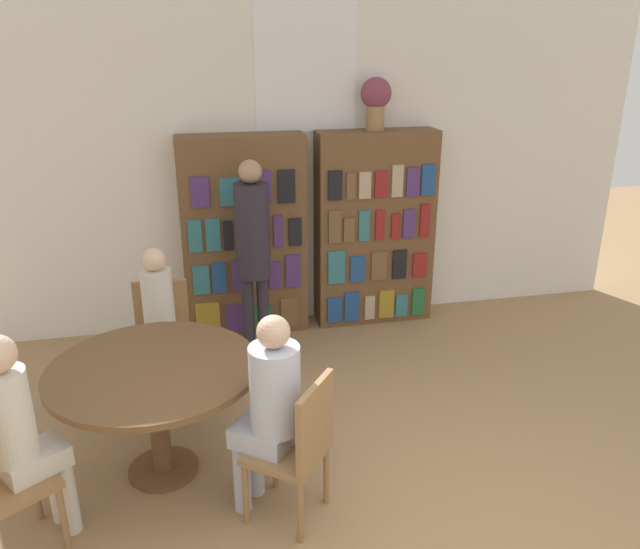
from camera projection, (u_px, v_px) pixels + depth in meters
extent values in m
cube|color=silver|center=(306.00, 165.00, 5.71)|extent=(6.40, 0.06, 3.00)
cube|color=white|center=(306.00, 68.00, 5.38)|extent=(0.90, 0.01, 1.10)
cube|color=brown|center=(244.00, 237.00, 5.62)|extent=(1.11, 0.32, 1.82)
cube|color=olive|center=(208.00, 318.00, 5.64)|extent=(0.21, 0.02, 0.31)
cube|color=#4C2D6B|center=(235.00, 318.00, 5.70)|extent=(0.16, 0.02, 0.27)
cube|color=#236638|center=(262.00, 318.00, 5.75)|extent=(0.18, 0.02, 0.23)
cube|color=brown|center=(289.00, 312.00, 5.79)|extent=(0.15, 0.02, 0.29)
cube|color=#2D707A|center=(201.00, 280.00, 5.50)|extent=(0.14, 0.02, 0.26)
cube|color=navy|center=(219.00, 278.00, 5.53)|extent=(0.12, 0.02, 0.28)
cube|color=#4C2D6B|center=(237.00, 276.00, 5.56)|extent=(0.10, 0.02, 0.29)
cube|color=brown|center=(256.00, 278.00, 5.60)|extent=(0.14, 0.02, 0.22)
cube|color=#4C2D6B|center=(275.00, 275.00, 5.63)|extent=(0.11, 0.02, 0.25)
cube|color=#4C2D6B|center=(293.00, 271.00, 5.65)|extent=(0.14, 0.02, 0.31)
cube|color=#2D707A|center=(195.00, 236.00, 5.35)|extent=(0.12, 0.02, 0.29)
cube|color=#2D707A|center=(213.00, 235.00, 5.38)|extent=(0.12, 0.02, 0.29)
cube|color=black|center=(228.00, 236.00, 5.41)|extent=(0.08, 0.02, 0.26)
cube|color=tan|center=(247.00, 232.00, 5.43)|extent=(0.11, 0.02, 0.31)
cube|color=olive|center=(262.00, 231.00, 5.46)|extent=(0.10, 0.02, 0.30)
cube|color=#4C2D6B|center=(278.00, 231.00, 5.49)|extent=(0.08, 0.02, 0.29)
cube|color=black|center=(295.00, 232.00, 5.53)|extent=(0.11, 0.02, 0.25)
cube|color=#4C2D6B|center=(200.00, 192.00, 5.23)|extent=(0.15, 0.02, 0.26)
cube|color=#2D707A|center=(230.00, 192.00, 5.28)|extent=(0.17, 0.02, 0.24)
cube|color=#4C2D6B|center=(259.00, 188.00, 5.32)|extent=(0.21, 0.02, 0.29)
cube|color=black|center=(287.00, 186.00, 5.37)|extent=(0.15, 0.02, 0.29)
cube|color=brown|center=(374.00, 229.00, 5.87)|extent=(1.11, 0.32, 1.82)
cube|color=navy|center=(335.00, 310.00, 5.88)|extent=(0.13, 0.02, 0.25)
cube|color=navy|center=(351.00, 307.00, 5.91)|extent=(0.14, 0.02, 0.29)
cube|color=tan|center=(370.00, 308.00, 5.95)|extent=(0.10, 0.02, 0.24)
cube|color=olive|center=(386.00, 304.00, 5.98)|extent=(0.15, 0.02, 0.28)
cube|color=#2D707A|center=(401.00, 305.00, 6.02)|extent=(0.12, 0.02, 0.22)
cube|color=#236638|center=(418.00, 301.00, 6.04)|extent=(0.12, 0.02, 0.28)
cube|color=#2D707A|center=(336.00, 267.00, 5.73)|extent=(0.16, 0.02, 0.32)
cube|color=navy|center=(357.00, 269.00, 5.79)|extent=(0.14, 0.02, 0.25)
cube|color=brown|center=(379.00, 266.00, 5.82)|extent=(0.15, 0.02, 0.28)
cube|color=black|center=(399.00, 264.00, 5.86)|extent=(0.14, 0.02, 0.28)
cube|color=maroon|center=(420.00, 265.00, 5.91)|extent=(0.14, 0.02, 0.24)
cube|color=brown|center=(335.00, 227.00, 5.59)|extent=(0.11, 0.02, 0.30)
cube|color=brown|center=(349.00, 230.00, 5.63)|extent=(0.10, 0.02, 0.23)
cube|color=#2D707A|center=(364.00, 226.00, 5.65)|extent=(0.10, 0.02, 0.29)
cube|color=maroon|center=(380.00, 225.00, 5.68)|extent=(0.08, 0.02, 0.28)
cube|color=maroon|center=(395.00, 226.00, 5.72)|extent=(0.08, 0.02, 0.24)
cube|color=#4C2D6B|center=(409.00, 224.00, 5.74)|extent=(0.11, 0.02, 0.28)
cube|color=maroon|center=(425.00, 221.00, 5.76)|extent=(0.09, 0.02, 0.31)
cube|color=black|center=(335.00, 186.00, 5.46)|extent=(0.13, 0.02, 0.26)
cube|color=brown|center=(351.00, 186.00, 5.49)|extent=(0.08, 0.02, 0.23)
cube|color=tan|center=(365.00, 185.00, 5.52)|extent=(0.11, 0.02, 0.24)
cube|color=maroon|center=(381.00, 185.00, 5.55)|extent=(0.11, 0.02, 0.24)
cube|color=tan|center=(397.00, 181.00, 5.57)|extent=(0.11, 0.02, 0.29)
cube|color=#4C2D6B|center=(413.00, 182.00, 5.60)|extent=(0.12, 0.02, 0.26)
cube|color=navy|center=(428.00, 180.00, 5.63)|extent=(0.13, 0.02, 0.28)
cylinder|color=#997047|center=(375.00, 118.00, 5.50)|extent=(0.16, 0.16, 0.21)
sphere|color=brown|center=(376.00, 93.00, 5.43)|extent=(0.27, 0.27, 0.27)
cylinder|color=brown|center=(164.00, 469.00, 3.97)|extent=(0.44, 0.44, 0.03)
cylinder|color=brown|center=(159.00, 421.00, 3.85)|extent=(0.12, 0.12, 0.69)
cylinder|color=brown|center=(153.00, 369.00, 3.72)|extent=(1.26, 1.26, 0.04)
cube|color=olive|center=(10.00, 485.00, 3.22)|extent=(0.56, 0.56, 0.04)
cylinder|color=olive|center=(35.00, 489.00, 3.52)|extent=(0.04, 0.04, 0.40)
cylinder|color=olive|center=(64.00, 518.00, 3.31)|extent=(0.04, 0.04, 0.40)
cube|color=olive|center=(163.00, 348.00, 4.65)|extent=(0.41, 0.41, 0.04)
cube|color=olive|center=(161.00, 308.00, 4.73)|extent=(0.40, 0.04, 0.45)
cylinder|color=olive|center=(189.00, 383.00, 4.60)|extent=(0.04, 0.04, 0.40)
cylinder|color=olive|center=(141.00, 388.00, 4.54)|extent=(0.04, 0.04, 0.40)
cylinder|color=olive|center=(189.00, 361.00, 4.91)|extent=(0.04, 0.04, 0.40)
cylinder|color=olive|center=(144.00, 365.00, 4.85)|extent=(0.04, 0.04, 0.40)
cube|color=olive|center=(286.00, 452.00, 3.48)|extent=(0.56, 0.56, 0.04)
cube|color=olive|center=(315.00, 422.00, 3.32)|extent=(0.27, 0.34, 0.45)
cylinder|color=olive|center=(246.00, 494.00, 3.48)|extent=(0.04, 0.04, 0.40)
cylinder|color=olive|center=(275.00, 459.00, 3.77)|extent=(0.04, 0.04, 0.40)
cylinder|color=olive|center=(300.00, 512.00, 3.35)|extent=(0.04, 0.04, 0.40)
cylinder|color=olive|center=(326.00, 474.00, 3.64)|extent=(0.04, 0.04, 0.40)
cube|color=beige|center=(162.00, 347.00, 4.49)|extent=(0.23, 0.32, 0.12)
cylinder|color=beige|center=(158.00, 303.00, 4.45)|extent=(0.22, 0.22, 0.50)
sphere|color=#DBB293|center=(154.00, 260.00, 4.34)|extent=(0.16, 0.16, 0.16)
cylinder|color=beige|center=(173.00, 388.00, 4.50)|extent=(0.10, 0.10, 0.44)
cylinder|color=beige|center=(156.00, 390.00, 4.48)|extent=(0.10, 0.10, 0.44)
cube|color=#B2B7C6|center=(264.00, 433.00, 3.51)|extent=(0.42, 0.42, 0.12)
cylinder|color=#B2B7C6|center=(275.00, 389.00, 3.37)|extent=(0.28, 0.28, 0.50)
sphere|color=tan|center=(273.00, 332.00, 3.25)|extent=(0.18, 0.18, 0.18)
cylinder|color=#B2B7C6|center=(242.00, 477.00, 3.59)|extent=(0.10, 0.10, 0.44)
cylinder|color=#B2B7C6|center=(255.00, 462.00, 3.72)|extent=(0.10, 0.10, 0.44)
cube|color=beige|center=(35.00, 460.00, 3.29)|extent=(0.40, 0.37, 0.12)
cylinder|color=beige|center=(9.00, 416.00, 3.12)|extent=(0.23, 0.23, 0.50)
cylinder|color=beige|center=(57.00, 487.00, 3.50)|extent=(0.10, 0.10, 0.44)
cylinder|color=beige|center=(68.00, 498.00, 3.42)|extent=(0.10, 0.10, 0.44)
cylinder|color=#28232D|center=(248.00, 315.00, 5.34)|extent=(0.10, 0.10, 0.72)
cylinder|color=#28232D|center=(263.00, 314.00, 5.37)|extent=(0.10, 0.10, 0.72)
cylinder|color=#28232D|center=(253.00, 231.00, 5.09)|extent=(0.28, 0.28, 0.78)
sphere|color=#A37A5B|center=(250.00, 172.00, 4.92)|extent=(0.19, 0.19, 0.19)
cylinder|color=#28232D|center=(258.00, 199.00, 5.28)|extent=(0.07, 0.30, 0.07)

